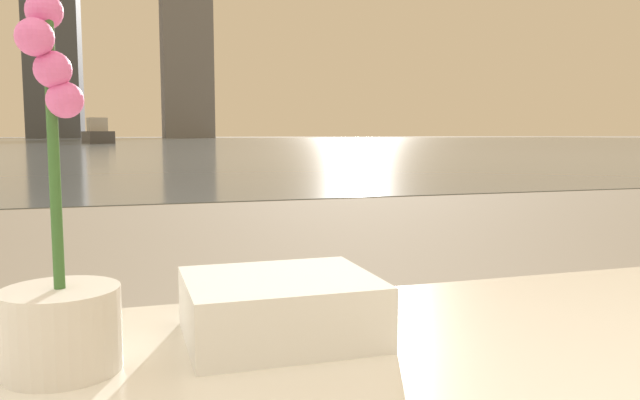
% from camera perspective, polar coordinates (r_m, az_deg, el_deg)
% --- Properties ---
extents(potted_orchid, '(0.13, 0.13, 0.41)m').
position_cam_1_polar(potted_orchid, '(0.75, -22.68, -7.70)').
color(potted_orchid, silver).
rests_on(potted_orchid, bathtub).
extents(towel_stack, '(0.24, 0.20, 0.08)m').
position_cam_1_polar(towel_stack, '(0.81, -3.66, -9.76)').
color(towel_stack, white).
rests_on(towel_stack, bathtub).
extents(harbor_water, '(180.00, 110.00, 0.01)m').
position_cam_1_polar(harbor_water, '(61.94, -17.07, 5.12)').
color(harbor_water, slate).
rests_on(harbor_water, ground_plane).
extents(harbor_boat_1, '(2.74, 5.61, 2.02)m').
position_cam_1_polar(harbor_boat_1, '(52.93, -19.68, 5.68)').
color(harbor_boat_1, '#4C4C51').
rests_on(harbor_boat_1, harbor_water).
extents(skyline_tower_2, '(8.45, 13.78, 41.29)m').
position_cam_1_polar(skyline_tower_2, '(120.09, -23.28, 15.13)').
color(skyline_tower_2, '#4C515B').
rests_on(skyline_tower_2, ground_plane).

